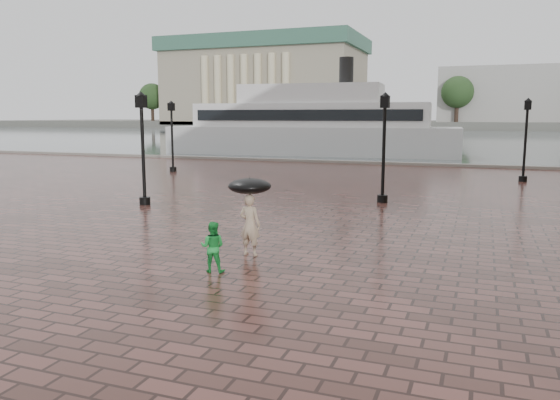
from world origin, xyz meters
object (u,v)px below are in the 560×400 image
Objects in this scene: adult_pedestrian at (250,225)px; ferry_near at (311,126)px; street_lamps at (306,141)px; child_pedestrian at (213,247)px.

ferry_near is (-9.58, 36.27, 1.84)m from adult_pedestrian.
adult_pedestrian is at bearing -78.22° from street_lamps.
child_pedestrian is (-0.20, -1.70, -0.21)m from adult_pedestrian.
adult_pedestrian is 37.56m from ferry_near.
ferry_near reaches higher than child_pedestrian.
ferry_near reaches higher than adult_pedestrian.
street_lamps reaches higher than child_pedestrian.
street_lamps is 13.39× the size of adult_pedestrian.
adult_pedestrian is 0.06× the size of ferry_near.
street_lamps is 23.72m from ferry_near.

